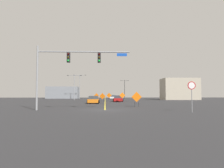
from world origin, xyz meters
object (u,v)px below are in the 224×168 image
object	(u,v)px
construction_sign_median_near	(109,96)
car_orange_approaching	(94,100)
street_lamp_far_left	(74,85)
construction_sign_left_shoulder	(137,97)
construction_sign_right_lane	(96,96)
construction_sign_median_far	(102,96)
car_white_far	(112,97)
car_blue_passing	(119,98)
construction_sign_right_shoulder	(122,96)
street_lamp_near_right	(80,84)
street_lamp_far_right	(125,87)
stop_sign	(192,91)
traffic_signal_assembly	(68,63)
car_red_near	(118,99)

from	to	relation	value
construction_sign_median_near	car_orange_approaching	size ratio (longest dim) A/B	0.52
street_lamp_far_left	construction_sign_left_shoulder	world-z (taller)	street_lamp_far_left
construction_sign_right_lane	car_orange_approaching	xyz separation A→B (m)	(0.25, -17.53, -0.57)
construction_sign_median_far	car_white_far	xyz separation A→B (m)	(3.03, 28.63, -0.56)
construction_sign_median_far	car_orange_approaching	xyz separation A→B (m)	(-1.56, -5.00, -0.55)
street_lamp_far_left	car_blue_passing	xyz separation A→B (m)	(12.36, -2.07, -3.68)
construction_sign_right_shoulder	construction_sign_median_near	bearing A→B (deg)	104.14
street_lamp_near_right	construction_sign_right_shoulder	distance (m)	29.75
street_lamp_far_right	construction_sign_median_far	world-z (taller)	street_lamp_far_right
street_lamp_far_left	construction_sign_right_shoulder	xyz separation A→B (m)	(12.22, -14.56, -2.99)
construction_sign_right_lane	stop_sign	bearing A→B (deg)	-73.61
car_orange_approaching	stop_sign	bearing A→B (deg)	-60.70
traffic_signal_assembly	car_blue_passing	world-z (taller)	traffic_signal_assembly
street_lamp_far_left	construction_sign_right_shoulder	world-z (taller)	street_lamp_far_left
street_lamp_far_right	construction_sign_median_far	xyz separation A→B (m)	(-8.49, -38.49, -3.20)
traffic_signal_assembly	street_lamp_near_right	xyz separation A→B (m)	(-4.72, 46.51, -0.02)
construction_sign_left_shoulder	street_lamp_far_right	bearing A→B (deg)	86.09
street_lamp_near_right	car_orange_approaching	bearing A→B (deg)	-77.99
street_lamp_near_right	construction_sign_median_near	size ratio (longest dim) A/B	4.09
construction_sign_median_near	construction_sign_right_lane	bearing A→B (deg)	137.48
street_lamp_far_right	construction_sign_right_shoulder	bearing A→B (deg)	-96.31
construction_sign_median_far	construction_sign_median_near	xyz separation A→B (m)	(1.60, 9.41, 0.09)
street_lamp_far_right	construction_sign_median_near	distance (m)	30.05
street_lamp_far_right	car_red_near	xyz separation A→B (m)	(-5.05, -35.57, -3.75)
construction_sign_right_shoulder	car_blue_passing	world-z (taller)	construction_sign_right_shoulder
car_white_far	traffic_signal_assembly	bearing A→B (deg)	-97.53
street_lamp_near_right	construction_sign_median_far	size ratio (longest dim) A/B	4.32
construction_sign_right_shoulder	traffic_signal_assembly	bearing A→B (deg)	-111.11
street_lamp_far_right	car_red_near	bearing A→B (deg)	-98.07
traffic_signal_assembly	stop_sign	distance (m)	12.90
construction_sign_median_near	traffic_signal_assembly	bearing A→B (deg)	-99.60
street_lamp_near_right	car_white_far	distance (m)	12.29
street_lamp_far_left	construction_sign_right_lane	world-z (taller)	street_lamp_far_left
car_blue_passing	car_red_near	size ratio (longest dim) A/B	1.01
stop_sign	construction_sign_median_near	size ratio (longest dim) A/B	1.41
stop_sign	street_lamp_near_right	bearing A→B (deg)	108.89
traffic_signal_assembly	car_red_near	xyz separation A→B (m)	(6.89, 23.34, -4.39)
construction_sign_median_far	construction_sign_left_shoulder	world-z (taller)	construction_sign_left_shoulder
street_lamp_near_right	car_blue_passing	distance (m)	19.49
traffic_signal_assembly	stop_sign	bearing A→B (deg)	-13.57
construction_sign_right_lane	car_red_near	size ratio (longest dim) A/B	0.46
car_white_far	stop_sign	bearing A→B (deg)	-83.73
construction_sign_median_near	construction_sign_right_shoulder	bearing A→B (deg)	-75.86
stop_sign	construction_sign_left_shoulder	distance (m)	9.03
traffic_signal_assembly	car_blue_passing	xyz separation A→B (m)	(7.74, 32.18, -4.40)
car_white_far	car_orange_approaching	xyz separation A→B (m)	(-4.59, -33.63, 0.00)
traffic_signal_assembly	construction_sign_median_far	world-z (taller)	traffic_signal_assembly
construction_sign_median_far	car_red_near	world-z (taller)	construction_sign_median_far
construction_sign_median_far	car_orange_approaching	bearing A→B (deg)	-107.30
construction_sign_median_far	construction_sign_median_near	bearing A→B (deg)	80.36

